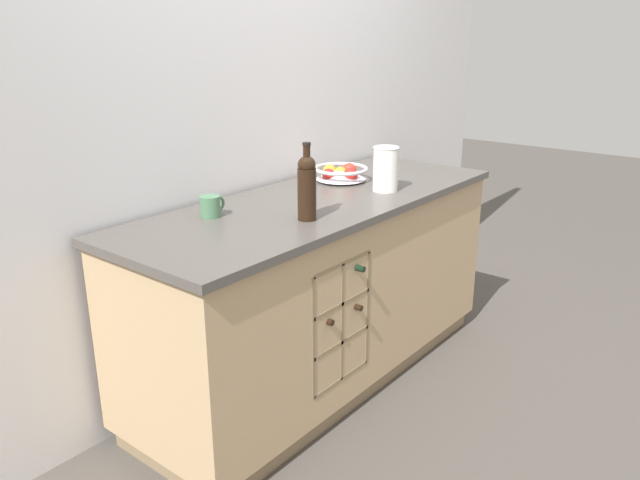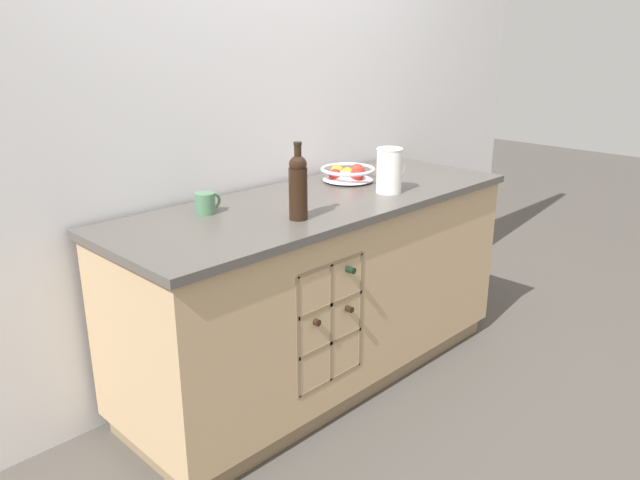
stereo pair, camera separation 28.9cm
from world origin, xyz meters
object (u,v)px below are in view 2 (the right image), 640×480
at_px(fruit_bowl, 348,173).
at_px(white_pitcher, 390,169).
at_px(ceramic_mug, 206,203).
at_px(standing_wine_bottle, 298,185).

xyz_separation_m(fruit_bowl, white_pitcher, (-0.03, -0.29, 0.07)).
height_order(ceramic_mug, standing_wine_bottle, standing_wine_bottle).
relative_size(ceramic_mug, standing_wine_bottle, 0.38).
distance_m(white_pitcher, ceramic_mug, 0.87).
xyz_separation_m(fruit_bowl, ceramic_mug, (-0.84, 0.03, -0.00)).
bearing_deg(fruit_bowl, white_pitcher, -95.49).
xyz_separation_m(ceramic_mug, standing_wine_bottle, (0.21, -0.33, 0.10)).
bearing_deg(standing_wine_bottle, fruit_bowl, 25.64).
relative_size(white_pitcher, ceramic_mug, 1.76).
bearing_deg(white_pitcher, fruit_bowl, 84.51).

